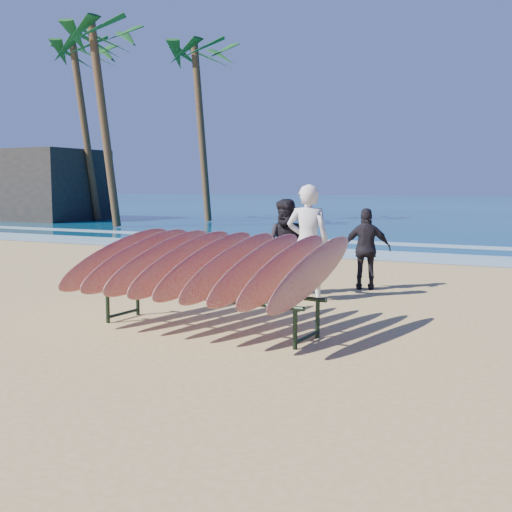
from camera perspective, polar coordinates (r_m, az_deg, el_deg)
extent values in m
plane|color=tan|center=(8.54, -2.44, -6.88)|extent=(120.00, 120.00, 0.00)
plane|color=white|center=(17.83, 13.47, -0.05)|extent=(160.00, 160.00, 0.00)
plane|color=white|center=(21.24, 15.67, 0.90)|extent=(160.00, 160.00, 0.00)
cylinder|color=black|center=(9.35, -13.05, -4.32)|extent=(0.06, 0.06, 0.50)
cylinder|color=black|center=(7.69, 3.50, -6.48)|extent=(0.06, 0.06, 0.50)
cylinder|color=black|center=(9.83, -10.47, -3.74)|extent=(0.06, 0.06, 0.50)
cylinder|color=black|center=(8.27, 5.50, -5.59)|extent=(0.06, 0.06, 0.50)
cylinder|color=black|center=(8.39, -5.62, -3.67)|extent=(3.20, 0.22, 0.06)
cylinder|color=black|center=(8.92, -3.20, -3.05)|extent=(3.20, 0.22, 0.06)
cylinder|color=black|center=(9.62, -11.71, -5.02)|extent=(0.08, 0.65, 0.04)
cylinder|color=black|center=(8.02, 4.52, -7.20)|extent=(0.08, 0.65, 0.04)
ellipsoid|color=maroon|center=(9.54, -12.13, -0.13)|extent=(0.18, 2.46, 1.05)
ellipsoid|color=maroon|center=(9.29, -10.35, -0.26)|extent=(0.18, 2.46, 1.05)
ellipsoid|color=maroon|center=(9.04, -8.47, -0.41)|extent=(0.18, 2.46, 1.05)
ellipsoid|color=maroon|center=(8.81, -6.49, -0.56)|extent=(0.18, 2.46, 1.05)
ellipsoid|color=maroon|center=(8.59, -4.40, -0.71)|extent=(0.18, 2.46, 1.05)
ellipsoid|color=maroon|center=(8.38, -2.20, -0.88)|extent=(0.18, 2.46, 1.05)
ellipsoid|color=maroon|center=(8.18, 0.10, -1.05)|extent=(0.18, 2.46, 1.05)
ellipsoid|color=maroon|center=(8.00, 2.52, -1.23)|extent=(0.18, 2.46, 1.05)
ellipsoid|color=maroon|center=(7.83, 5.04, -1.41)|extent=(0.18, 2.46, 1.05)
imported|color=silver|center=(10.84, 4.63, 1.19)|extent=(0.81, 0.63, 1.96)
imported|color=black|center=(11.26, 2.84, 0.75)|extent=(0.86, 0.69, 1.71)
imported|color=black|center=(12.10, 9.80, 0.62)|extent=(0.96, 0.64, 1.52)
cube|color=#2D2823|center=(38.19, -19.83, 5.95)|extent=(8.54, 4.74, 3.79)
cylinder|color=brown|center=(29.53, -13.32, 11.11)|extent=(0.36, 1.75, 8.87)
cylinder|color=brown|center=(33.53, -4.88, 10.82)|extent=(0.36, 1.58, 9.06)
cylinder|color=brown|center=(35.21, -14.93, 10.59)|extent=(0.36, 1.94, 9.23)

